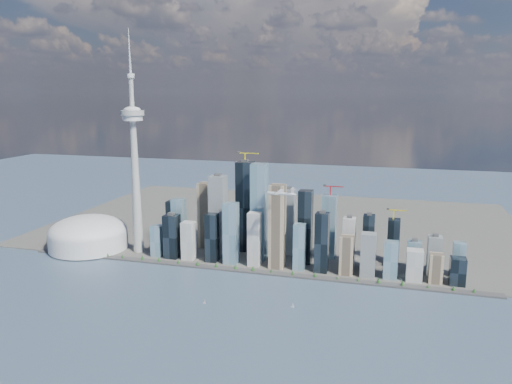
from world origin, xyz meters
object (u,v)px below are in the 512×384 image
(needle_tower, at_px, (135,161))
(airplane, at_px, (281,193))
(sailboat_west, at_px, (205,302))
(sailboat_east, at_px, (293,306))
(dome_stadium, at_px, (88,235))

(needle_tower, xyz_separation_m, airplane, (391.47, -88.25, -41.91))
(needle_tower, bearing_deg, sailboat_west, -41.93)
(sailboat_east, bearing_deg, needle_tower, 169.07)
(dome_stadium, xyz_separation_m, airplane, (531.47, -78.25, 154.49))
(needle_tower, relative_size, airplane, 8.21)
(sailboat_west, bearing_deg, sailboat_east, 24.03)
(dome_stadium, bearing_deg, airplane, -8.38)
(dome_stadium, relative_size, sailboat_west, 21.08)
(needle_tower, relative_size, sailboat_east, 53.09)
(dome_stadium, xyz_separation_m, sailboat_east, (587.17, -210.80, -36.11))
(needle_tower, xyz_separation_m, dome_stadium, (-140.00, -10.00, -196.40))
(dome_stadium, bearing_deg, sailboat_east, -19.75)
(needle_tower, xyz_separation_m, sailboat_west, (278.09, -249.75, -232.79))
(sailboat_west, bearing_deg, dome_stadium, 164.48)
(airplane, height_order, sailboat_west, airplane)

